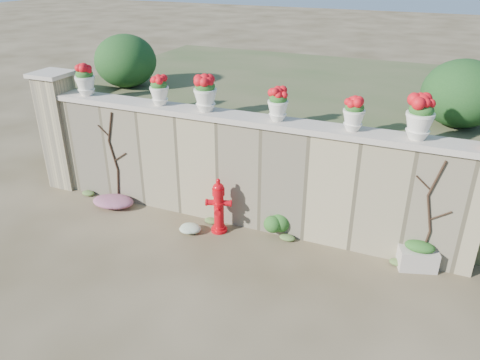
% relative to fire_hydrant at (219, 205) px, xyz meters
% --- Properties ---
extents(ground, '(80.00, 80.00, 0.00)m').
position_rel_fire_hydrant_xyz_m(ground, '(0.25, -1.31, -0.53)').
color(ground, '#473B23').
rests_on(ground, ground).
extents(stone_wall, '(8.00, 0.40, 2.00)m').
position_rel_fire_hydrant_xyz_m(stone_wall, '(0.25, 0.49, 0.47)').
color(stone_wall, tan).
rests_on(stone_wall, ground).
extents(wall_cap, '(8.10, 0.52, 0.10)m').
position_rel_fire_hydrant_xyz_m(wall_cap, '(0.25, 0.49, 1.52)').
color(wall_cap, beige).
rests_on(wall_cap, stone_wall).
extents(gate_pillar, '(0.72, 0.72, 2.48)m').
position_rel_fire_hydrant_xyz_m(gate_pillar, '(-3.90, 0.49, 0.72)').
color(gate_pillar, tan).
rests_on(gate_pillar, ground).
extents(raised_fill, '(9.00, 6.00, 2.00)m').
position_rel_fire_hydrant_xyz_m(raised_fill, '(0.25, 3.69, 0.47)').
color(raised_fill, '#384C23').
rests_on(raised_fill, ground).
extents(back_shrub_left, '(1.30, 1.30, 1.10)m').
position_rel_fire_hydrant_xyz_m(back_shrub_left, '(-2.95, 1.69, 2.02)').
color(back_shrub_left, '#143814').
rests_on(back_shrub_left, raised_fill).
extents(back_shrub_right, '(1.30, 1.30, 1.10)m').
position_rel_fire_hydrant_xyz_m(back_shrub_right, '(3.65, 1.69, 2.02)').
color(back_shrub_right, '#143814').
rests_on(back_shrub_right, raised_fill).
extents(vine_left, '(0.60, 0.04, 1.91)m').
position_rel_fire_hydrant_xyz_m(vine_left, '(-2.42, 0.27, 0.46)').
color(vine_left, black).
rests_on(vine_left, ground).
extents(vine_right, '(0.60, 0.04, 1.91)m').
position_rel_fire_hydrant_xyz_m(vine_right, '(3.48, 0.27, 0.46)').
color(vine_right, black).
rests_on(vine_right, ground).
extents(fire_hydrant, '(0.46, 0.33, 1.06)m').
position_rel_fire_hydrant_xyz_m(fire_hydrant, '(0.00, 0.00, 0.00)').
color(fire_hydrant, red).
rests_on(fire_hydrant, ground).
extents(planter_box, '(0.67, 0.51, 0.50)m').
position_rel_fire_hydrant_xyz_m(planter_box, '(3.43, 0.24, -0.30)').
color(planter_box, beige).
rests_on(planter_box, ground).
extents(green_shrub, '(0.59, 0.53, 0.56)m').
position_rel_fire_hydrant_xyz_m(green_shrub, '(0.98, 0.24, -0.26)').
color(green_shrub, '#1E5119').
rests_on(green_shrub, ground).
extents(magenta_clump, '(1.03, 0.69, 0.27)m').
position_rel_fire_hydrant_xyz_m(magenta_clump, '(-2.34, 0.03, -0.40)').
color(magenta_clump, '#CE2995').
rests_on(magenta_clump, ground).
extents(white_flowers, '(0.52, 0.41, 0.19)m').
position_rel_fire_hydrant_xyz_m(white_flowers, '(-0.39, -0.28, -0.44)').
color(white_flowers, white).
rests_on(white_flowers, ground).
extents(urn_pot_0, '(0.38, 0.38, 0.60)m').
position_rel_fire_hydrant_xyz_m(urn_pot_0, '(-3.06, 0.49, 1.86)').
color(urn_pot_0, white).
rests_on(urn_pot_0, wall_cap).
extents(urn_pot_1, '(0.35, 0.35, 0.54)m').
position_rel_fire_hydrant_xyz_m(urn_pot_1, '(-1.39, 0.49, 1.84)').
color(urn_pot_1, white).
rests_on(urn_pot_1, wall_cap).
extents(urn_pot_2, '(0.41, 0.41, 0.64)m').
position_rel_fire_hydrant_xyz_m(urn_pot_2, '(-0.45, 0.49, 1.88)').
color(urn_pot_2, white).
rests_on(urn_pot_2, wall_cap).
extents(urn_pot_3, '(0.34, 0.34, 0.54)m').
position_rel_fire_hydrant_xyz_m(urn_pot_3, '(0.89, 0.49, 1.83)').
color(urn_pot_3, white).
rests_on(urn_pot_3, wall_cap).
extents(urn_pot_4, '(0.34, 0.34, 0.54)m').
position_rel_fire_hydrant_xyz_m(urn_pot_4, '(2.13, 0.49, 1.83)').
color(urn_pot_4, white).
rests_on(urn_pot_4, wall_cap).
extents(urn_pot_5, '(0.42, 0.42, 0.65)m').
position_rel_fire_hydrant_xyz_m(urn_pot_5, '(3.09, 0.49, 1.89)').
color(urn_pot_5, white).
rests_on(urn_pot_5, wall_cap).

